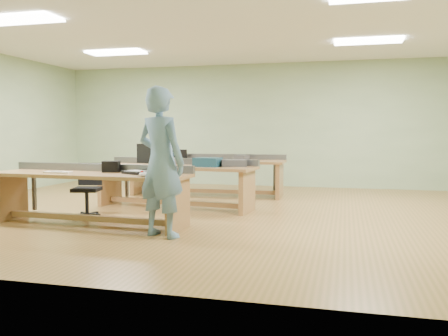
{
  "coord_description": "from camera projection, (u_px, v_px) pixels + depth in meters",
  "views": [
    {
      "loc": [
        2.14,
        -7.57,
        1.34
      ],
      "look_at": [
        0.35,
        -0.6,
        0.79
      ],
      "focal_mm": 38.0,
      "sensor_mm": 36.0,
      "label": 1
    }
  ],
  "objects": [
    {
      "name": "keyboard",
      "position": [
        58.0,
        172.0,
        6.77
      ],
      "size": [
        0.4,
        0.14,
        0.02
      ],
      "primitive_type": "cube",
      "rotation": [
        0.0,
        0.0,
        0.01
      ],
      "color": "silver",
      "rests_on": "workbench_front"
    },
    {
      "name": "storage_box_back",
      "position": [
        177.0,
        154.0,
        10.16
      ],
      "size": [
        0.43,
        0.37,
        0.21
      ],
      "primitive_type": "cube",
      "rotation": [
        0.0,
        0.0,
        -0.35
      ],
      "color": "black",
      "rests_on": "workbench_back"
    },
    {
      "name": "person",
      "position": [
        161.0,
        162.0,
        6.0
      ],
      "size": [
        0.81,
        0.66,
        1.91
      ],
      "primitive_type": "imported",
      "rotation": [
        0.0,
        0.0,
        2.81
      ],
      "color": "#678CA9",
      "rests_on": "floor"
    },
    {
      "name": "floor",
      "position": [
        213.0,
        212.0,
        7.95
      ],
      "size": [
        10.0,
        10.0,
        0.0
      ],
      "primitive_type": "plane",
      "color": "olive",
      "rests_on": "ground"
    },
    {
      "name": "fluor_panels",
      "position": [
        213.0,
        32.0,
        7.72
      ],
      "size": [
        6.2,
        3.5,
        0.03
      ],
      "color": "white",
      "rests_on": "ceiling"
    },
    {
      "name": "laptop_screen",
      "position": [
        145.0,
        154.0,
        6.76
      ],
      "size": [
        0.32,
        0.18,
        0.28
      ],
      "primitive_type": "cube",
      "rotation": [
        0.0,
        0.0,
        -0.48
      ],
      "color": "black",
      "rests_on": "laptop_base"
    },
    {
      "name": "camera_bag",
      "position": [
        111.0,
        167.0,
        6.91
      ],
      "size": [
        0.26,
        0.2,
        0.16
      ],
      "primitive_type": "cube",
      "rotation": [
        0.0,
        0.0,
        0.19
      ],
      "color": "black",
      "rests_on": "workbench_front"
    },
    {
      "name": "workbench_back",
      "position": [
        207.0,
        169.0,
        9.96
      ],
      "size": [
        3.28,
        0.95,
        0.86
      ],
      "rotation": [
        0.0,
        0.0,
        0.03
      ],
      "color": "olive",
      "rests_on": "floor"
    },
    {
      "name": "workbench_front",
      "position": [
        90.0,
        186.0,
        6.82
      ],
      "size": [
        3.0,
        0.94,
        0.86
      ],
      "rotation": [
        0.0,
        0.0,
        -0.05
      ],
      "color": "olive",
      "rests_on": "floor"
    },
    {
      "name": "wall_back",
      "position": [
        257.0,
        125.0,
        11.7
      ],
      "size": [
        10.0,
        0.04,
        3.0
      ],
      "primitive_type": "cube",
      "color": "#9DB78A",
      "rests_on": "floor"
    },
    {
      "name": "tray_back",
      "position": [
        242.0,
        158.0,
        9.79
      ],
      "size": [
        0.32,
        0.27,
        0.11
      ],
      "primitive_type": "cube",
      "rotation": [
        0.0,
        0.0,
        -0.35
      ],
      "color": "#373739",
      "rests_on": "workbench_back"
    },
    {
      "name": "workbench_mid",
      "position": [
        175.0,
        176.0,
        8.33
      ],
      "size": [
        2.94,
        1.08,
        0.86
      ],
      "rotation": [
        0.0,
        0.0,
        -0.11
      ],
      "color": "olive",
      "rests_on": "floor"
    },
    {
      "name": "task_chair",
      "position": [
        88.0,
        197.0,
        7.49
      ],
      "size": [
        0.54,
        0.54,
        0.84
      ],
      "rotation": [
        0.0,
        0.0,
        0.23
      ],
      "color": "black",
      "rests_on": "floor"
    },
    {
      "name": "trackball_mouse",
      "position": [
        144.0,
        174.0,
        6.27
      ],
      "size": [
        0.14,
        0.16,
        0.06
      ],
      "primitive_type": "ellipsoid",
      "rotation": [
        0.0,
        0.0,
        0.17
      ],
      "color": "white",
      "rests_on": "workbench_front"
    },
    {
      "name": "parts_bin_teal",
      "position": [
        208.0,
        162.0,
        8.04
      ],
      "size": [
        0.46,
        0.37,
        0.15
      ],
      "primitive_type": "cube",
      "rotation": [
        0.0,
        0.0,
        -0.1
      ],
      "color": "#153747",
      "rests_on": "workbench_mid"
    },
    {
      "name": "ceiling",
      "position": [
        213.0,
        30.0,
        7.72
      ],
      "size": [
        10.0,
        10.0,
        0.0
      ],
      "primitive_type": "plane",
      "color": "silver",
      "rests_on": "wall_back"
    },
    {
      "name": "mug",
      "position": [
        180.0,
        163.0,
        8.22
      ],
      "size": [
        0.14,
        0.14,
        0.09
      ],
      "primitive_type": "imported",
      "rotation": [
        0.0,
        0.0,
        0.34
      ],
      "color": "#373739",
      "rests_on": "workbench_mid"
    },
    {
      "name": "laptop_base",
      "position": [
        137.0,
        172.0,
        6.67
      ],
      "size": [
        0.45,
        0.42,
        0.04
      ],
      "primitive_type": "cube",
      "rotation": [
        0.0,
        0.0,
        -0.48
      ],
      "color": "black",
      "rests_on": "workbench_front"
    },
    {
      "name": "wall_front",
      "position": [
        83.0,
        113.0,
        3.97
      ],
      "size": [
        10.0,
        0.04,
        3.0
      ],
      "primitive_type": "cube",
      "color": "#9DB78A",
      "rests_on": "floor"
    },
    {
      "name": "parts_bin_grey",
      "position": [
        234.0,
        163.0,
        8.06
      ],
      "size": [
        0.48,
        0.37,
        0.11
      ],
      "primitive_type": "cube",
      "rotation": [
        0.0,
        0.0,
        0.29
      ],
      "color": "#373739",
      "rests_on": "workbench_mid"
    },
    {
      "name": "drinks_can",
      "position": [
        174.0,
        161.0,
        8.33
      ],
      "size": [
        0.09,
        0.09,
        0.13
      ],
      "primitive_type": "cylinder",
      "rotation": [
        0.0,
        0.0,
        0.34
      ],
      "color": "#B6B5BA",
      "rests_on": "workbench_mid"
    }
  ]
}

